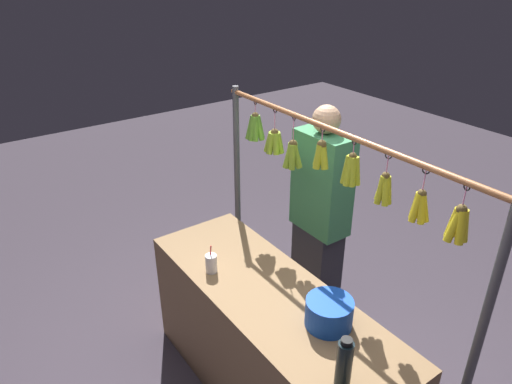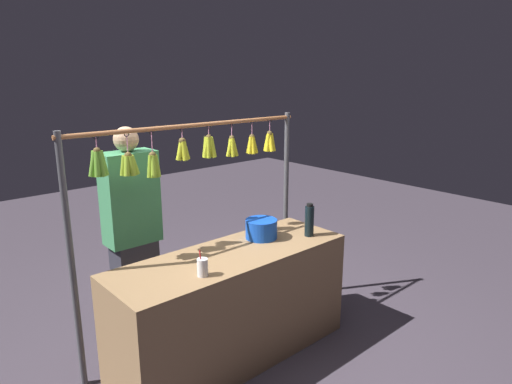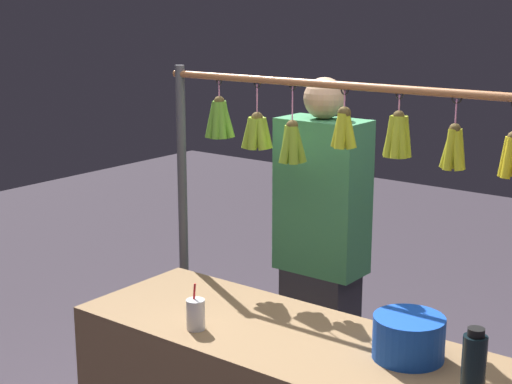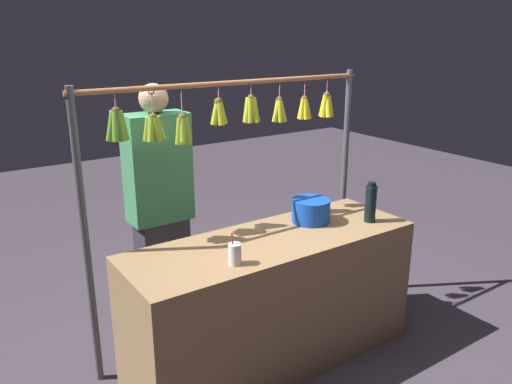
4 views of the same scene
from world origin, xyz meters
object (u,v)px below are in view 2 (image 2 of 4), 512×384
object	(u,v)px
blue_bucket	(261,229)
vendor_person	(133,238)
water_bottle	(309,220)
drink_cup	(203,267)

from	to	relation	value
blue_bucket	vendor_person	world-z (taller)	vendor_person
water_bottle	vendor_person	distance (m)	1.40
drink_cup	blue_bucket	bearing A→B (deg)	-160.61
water_bottle	vendor_person	size ratio (longest dim) A/B	0.16
blue_bucket	drink_cup	world-z (taller)	drink_cup
water_bottle	blue_bucket	distance (m)	0.39
drink_cup	vendor_person	world-z (taller)	vendor_person
blue_bucket	drink_cup	size ratio (longest dim) A/B	1.41
drink_cup	water_bottle	bearing A→B (deg)	-177.46
water_bottle	blue_bucket	xyz separation A→B (m)	(0.32, -0.22, -0.05)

